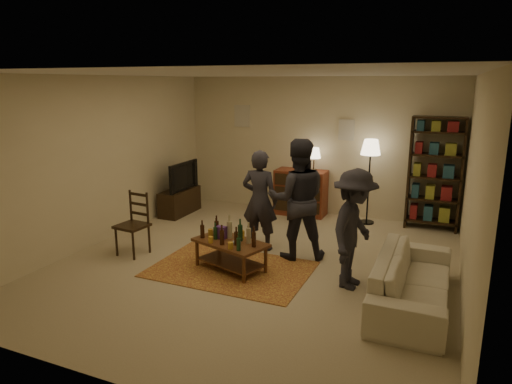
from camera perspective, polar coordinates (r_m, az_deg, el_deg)
The scene contains 13 objects.
floor at distance 6.76m, azimuth -0.02°, elevation -8.95°, with size 6.00×6.00×0.00m, color #C6B793.
room_shell at distance 9.29m, azimuth 3.65°, elevation 8.76°, with size 6.00×6.00×6.00m.
rug at distance 6.58m, azimuth -3.16°, elevation -9.59°, with size 2.20×1.50×0.01m, color maroon.
coffee_table at distance 6.45m, azimuth -3.29°, elevation -6.46°, with size 1.16×0.85×0.76m.
dining_chair at distance 7.24m, azimuth -14.93°, elevation -3.53°, with size 0.47×0.47×0.99m.
tv_stand at distance 9.27m, azimuth -9.52°, elevation -0.38°, with size 0.40×1.00×1.06m.
dresser at distance 9.11m, azimuth 5.66°, elevation 0.09°, with size 1.00×0.50×1.36m.
bookshelf at distance 8.66m, azimuth 21.44°, elevation 2.27°, with size 0.90×0.34×2.02m.
floor_lamp at distance 8.58m, azimuth 14.12°, elevation 4.76°, with size 0.36×0.36×1.58m.
sofa at distance 5.81m, azimuth 18.98°, elevation -10.40°, with size 2.08×0.81×0.61m, color beige.
person_left at distance 7.12m, azimuth 0.47°, elevation -1.04°, with size 0.58×0.38×1.59m, color #2A2931.
person_right at distance 6.77m, azimuth 5.19°, elevation -0.92°, with size 0.88×0.68×1.81m, color #28272F.
person_by_sofa at distance 5.92m, azimuth 12.13°, elevation -4.59°, with size 1.00×0.58×1.55m, color #26262D.
Camera 1 is at (2.48, -5.73, 2.60)m, focal length 32.00 mm.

